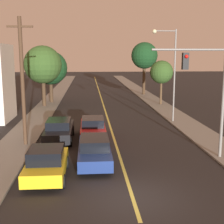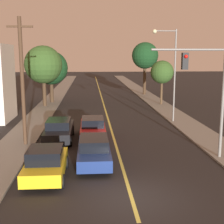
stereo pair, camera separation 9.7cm
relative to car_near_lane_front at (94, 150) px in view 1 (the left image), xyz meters
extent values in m
plane|color=black|center=(1.49, -4.42, -0.76)|extent=(200.00, 200.00, 0.00)
cube|color=black|center=(1.49, 31.58, -0.75)|extent=(10.62, 80.00, 0.01)
cube|color=#D1C14C|center=(1.49, 31.58, -0.74)|extent=(0.16, 76.00, 0.00)
cube|color=gray|center=(-5.07, 31.58, -0.70)|extent=(2.50, 80.00, 0.12)
cube|color=gray|center=(8.04, 31.58, -0.70)|extent=(2.50, 80.00, 0.12)
cube|color=navy|center=(0.00, 0.05, -0.14)|extent=(1.72, 5.02, 0.60)
cube|color=black|center=(0.00, -0.15, 0.45)|extent=(1.51, 2.26, 0.57)
cylinder|color=black|center=(-0.81, 1.61, -0.44)|extent=(0.22, 0.64, 0.64)
cylinder|color=black|center=(0.81, 1.61, -0.44)|extent=(0.22, 0.64, 0.64)
cylinder|color=black|center=(-0.81, -1.50, -0.44)|extent=(0.22, 0.64, 0.64)
cylinder|color=black|center=(0.81, -1.50, -0.44)|extent=(0.22, 0.64, 0.64)
cube|color=red|center=(0.00, 5.16, -0.11)|extent=(1.72, 4.67, 0.66)
cube|color=black|center=(0.00, 4.98, 0.50)|extent=(1.51, 2.10, 0.55)
cylinder|color=black|center=(-0.82, 6.61, -0.44)|extent=(0.22, 0.64, 0.64)
cylinder|color=black|center=(0.82, 6.61, -0.44)|extent=(0.22, 0.64, 0.64)
cylinder|color=black|center=(-0.82, 3.71, -0.44)|extent=(0.22, 0.64, 0.64)
cylinder|color=black|center=(0.82, 3.71, -0.44)|extent=(0.22, 0.64, 0.64)
cube|color=gold|center=(-2.34, -1.92, -0.16)|extent=(1.80, 4.07, 0.59)
cube|color=black|center=(-2.34, -2.09, 0.45)|extent=(1.59, 1.83, 0.62)
cylinder|color=black|center=(-3.19, -0.66, -0.45)|extent=(0.22, 0.61, 0.61)
cylinder|color=black|center=(-1.48, -0.66, -0.45)|extent=(0.22, 0.61, 0.61)
cylinder|color=black|center=(-3.19, -3.18, -0.45)|extent=(0.22, 0.61, 0.61)
cylinder|color=black|center=(-1.48, -3.18, -0.45)|extent=(0.22, 0.61, 0.61)
cube|color=black|center=(-2.34, 4.77, -0.10)|extent=(1.77, 4.89, 0.64)
cube|color=black|center=(-2.34, 4.57, 0.49)|extent=(1.56, 2.20, 0.54)
cylinder|color=black|center=(-3.18, 6.28, -0.42)|extent=(0.22, 0.68, 0.68)
cylinder|color=black|center=(-1.49, 6.28, -0.42)|extent=(0.22, 0.68, 0.68)
cylinder|color=black|center=(-3.18, 3.25, -0.42)|extent=(0.22, 0.68, 0.68)
cylinder|color=black|center=(-1.49, 3.25, -0.42)|extent=(0.22, 0.68, 0.68)
cylinder|color=slate|center=(7.19, 0.20, 2.50)|extent=(0.18, 0.18, 6.27)
cylinder|color=slate|center=(5.15, 0.20, 5.38)|extent=(4.09, 0.12, 0.12)
cube|color=black|center=(4.94, 0.20, 4.77)|extent=(0.32, 0.28, 0.90)
sphere|color=red|center=(4.94, 0.02, 5.02)|extent=(0.20, 0.20, 0.20)
cylinder|color=slate|center=(7.14, 10.04, 3.30)|extent=(0.14, 0.14, 7.88)
cylinder|color=slate|center=(6.22, 10.04, 7.09)|extent=(1.84, 0.09, 0.09)
sphere|color=beige|center=(5.30, 10.04, 7.04)|extent=(0.36, 0.36, 0.36)
cylinder|color=#422D1E|center=(-4.42, 3.61, 3.39)|extent=(0.24, 0.24, 8.06)
cube|color=#422D1E|center=(-4.42, 3.61, 6.82)|extent=(1.60, 0.12, 0.12)
cylinder|color=#3D2B1C|center=(-5.33, 19.36, 0.97)|extent=(0.42, 0.42, 3.20)
sphere|color=#2D4C1E|center=(-5.33, 19.36, 4.05)|extent=(4.24, 4.24, 4.24)
cylinder|color=#3D2B1C|center=(-4.84, 22.23, 0.75)|extent=(0.43, 0.43, 2.77)
sphere|color=#143819|center=(-4.84, 22.23, 3.57)|extent=(4.08, 4.08, 4.08)
cylinder|color=#3D2B1C|center=(7.91, 29.00, 1.53)|extent=(0.43, 0.43, 4.33)
sphere|color=#143819|center=(7.91, 29.00, 5.04)|extent=(3.83, 3.83, 3.83)
cylinder|color=#4C3823|center=(8.27, 19.58, 0.79)|extent=(0.27, 0.27, 2.85)
sphere|color=#2D4C1E|center=(8.27, 19.58, 3.15)|extent=(2.69, 2.69, 2.69)
camera|label=1|loc=(-0.30, -16.44, 5.09)|focal=50.00mm
camera|label=2|loc=(-0.20, -16.44, 5.09)|focal=50.00mm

